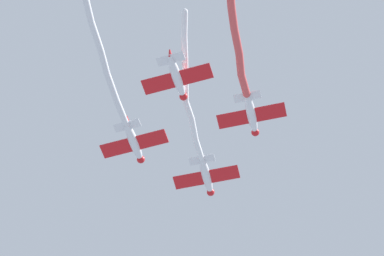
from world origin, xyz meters
name	(u,v)px	position (x,y,z in m)	size (l,w,h in m)	color
airplane_lead	(206,176)	(-6.24, 2.83, 78.68)	(5.72, 7.70, 1.94)	white
smoke_trail_lead	(189,89)	(5.14, 3.13, 79.59)	(17.79, 2.66, 2.98)	white
airplane_left_wing	(134,143)	(0.26, -4.20, 78.28)	(5.84, 7.79, 1.94)	white
smoke_trail_left_wing	(89,9)	(16.47, -5.05, 79.70)	(27.71, 1.65, 3.12)	white
airplane_right_wing	(251,115)	(0.80, 9.33, 78.98)	(5.73, 7.70, 1.94)	white
smoke_trail_right_wing	(234,17)	(13.13, 9.56, 78.38)	(20.01, 1.98, 1.68)	#DB4C4C
airplane_slot	(177,78)	(7.30, 2.30, 78.48)	(5.83, 7.78, 1.94)	white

